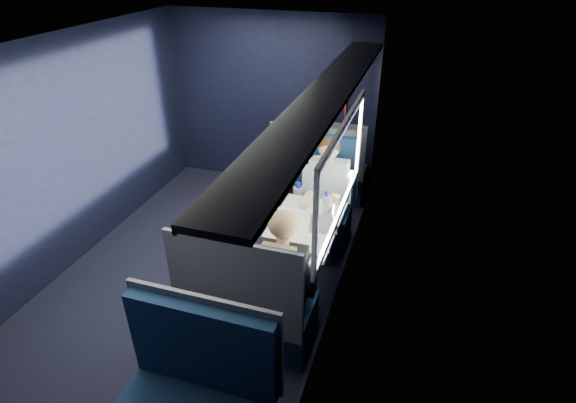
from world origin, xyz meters
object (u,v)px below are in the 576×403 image
(man, at_px, (326,192))
(bottle_small, at_px, (326,204))
(woman, at_px, (285,272))
(seat_bay_near, at_px, (306,204))
(laptop, at_px, (329,220))
(seat_bay_far, at_px, (250,308))
(seat_row_front, at_px, (326,171))
(table, at_px, (301,230))
(cup, at_px, (336,200))

(man, relative_size, bottle_small, 5.53)
(woman, bearing_deg, seat_bay_near, 99.54)
(laptop, bearing_deg, seat_bay_far, -115.57)
(seat_bay_near, relative_size, seat_bay_far, 1.00)
(seat_row_front, bearing_deg, bottle_small, -77.11)
(bottle_small, bearing_deg, woman, -96.52)
(seat_bay_near, height_order, woman, woman)
(table, distance_m, seat_bay_far, 0.93)
(man, relative_size, laptop, 3.73)
(woman, bearing_deg, man, 90.00)
(seat_bay_near, xyz_separation_m, seat_row_front, (0.02, 0.93, -0.01))
(table, distance_m, cup, 0.51)
(table, bearing_deg, seat_bay_near, 102.79)
(seat_bay_near, relative_size, woman, 0.95)
(table, relative_size, seat_bay_near, 0.79)
(laptop, bearing_deg, man, 105.20)
(bottle_small, bearing_deg, seat_bay_near, 120.32)
(seat_bay_near, relative_size, man, 0.95)
(woman, bearing_deg, table, 95.45)
(laptop, distance_m, bottle_small, 0.22)
(man, distance_m, cup, 0.32)
(laptop, bearing_deg, bottle_small, 109.95)
(seat_bay_near, distance_m, bottle_small, 0.85)
(man, height_order, woman, same)
(man, height_order, cup, man)
(seat_row_front, xyz_separation_m, laptop, (0.43, -1.77, 0.40))
(table, height_order, seat_bay_far, seat_bay_far)
(table, xyz_separation_m, seat_bay_near, (-0.20, 0.87, -0.24))
(woman, height_order, bottle_small, woman)
(seat_row_front, xyz_separation_m, man, (0.25, -1.10, 0.31))
(table, bearing_deg, bottle_small, 53.14)
(table, xyz_separation_m, seat_row_front, (-0.18, 1.80, -0.25))
(seat_bay_far, xyz_separation_m, woman, (0.25, 0.17, 0.31))
(table, bearing_deg, seat_row_front, 95.80)
(seat_bay_near, bearing_deg, bottle_small, -59.68)
(woman, bearing_deg, bottle_small, 83.48)
(seat_row_front, relative_size, man, 0.88)
(seat_bay_far, bearing_deg, bottle_small, 72.12)
(table, height_order, laptop, laptop)
(woman, xyz_separation_m, bottle_small, (0.11, 0.94, 0.12))
(woman, bearing_deg, cup, 81.74)
(laptop, bearing_deg, woman, -103.91)
(seat_bay_near, xyz_separation_m, seat_bay_far, (0.02, -1.75, -0.01))
(seat_bay_far, height_order, bottle_small, seat_bay_far)
(seat_bay_near, bearing_deg, laptop, -62.04)
(seat_row_front, relative_size, cup, 12.06)
(bottle_small, distance_m, cup, 0.22)
(seat_bay_far, height_order, laptop, seat_bay_far)
(table, distance_m, seat_bay_near, 0.93)
(bottle_small, bearing_deg, table, -126.86)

